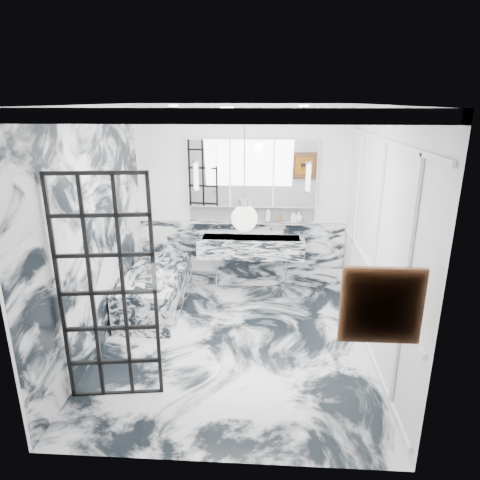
# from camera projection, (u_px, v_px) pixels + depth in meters

# --- Properties ---
(floor) EXTENTS (3.60, 3.60, 0.00)m
(floor) POSITION_uv_depth(u_px,v_px,m) (233.00, 344.00, 5.24)
(floor) COLOR silver
(floor) RESTS_ON ground
(ceiling) EXTENTS (3.60, 3.60, 0.00)m
(ceiling) POSITION_uv_depth(u_px,v_px,m) (232.00, 105.00, 4.36)
(ceiling) COLOR white
(ceiling) RESTS_ON wall_back
(wall_back) EXTENTS (3.60, 0.00, 3.60)m
(wall_back) POSITION_uv_depth(u_px,v_px,m) (242.00, 200.00, 6.51)
(wall_back) COLOR white
(wall_back) RESTS_ON floor
(wall_front) EXTENTS (3.60, 0.00, 3.60)m
(wall_front) POSITION_uv_depth(u_px,v_px,m) (214.00, 310.00, 3.09)
(wall_front) COLOR white
(wall_front) RESTS_ON floor
(wall_left) EXTENTS (0.00, 3.60, 3.60)m
(wall_left) POSITION_uv_depth(u_px,v_px,m) (94.00, 233.00, 4.89)
(wall_left) COLOR white
(wall_left) RESTS_ON floor
(wall_right) EXTENTS (0.00, 3.60, 3.60)m
(wall_right) POSITION_uv_depth(u_px,v_px,m) (378.00, 238.00, 4.71)
(wall_right) COLOR white
(wall_right) RESTS_ON floor
(marble_clad_back) EXTENTS (3.18, 0.05, 1.05)m
(marble_clad_back) POSITION_uv_depth(u_px,v_px,m) (242.00, 254.00, 6.76)
(marble_clad_back) COLOR silver
(marble_clad_back) RESTS_ON floor
(marble_clad_left) EXTENTS (0.02, 3.56, 2.68)m
(marble_clad_left) POSITION_uv_depth(u_px,v_px,m) (96.00, 238.00, 4.91)
(marble_clad_left) COLOR silver
(marble_clad_left) RESTS_ON floor
(panel_molding) EXTENTS (0.03, 3.40, 2.30)m
(panel_molding) POSITION_uv_depth(u_px,v_px,m) (375.00, 247.00, 4.74)
(panel_molding) COLOR white
(panel_molding) RESTS_ON floor
(soap_bottle_a) EXTENTS (0.10, 0.10, 0.23)m
(soap_bottle_a) POSITION_uv_depth(u_px,v_px,m) (268.00, 214.00, 6.46)
(soap_bottle_a) COLOR #8C5919
(soap_bottle_a) RESTS_ON ledge
(soap_bottle_b) EXTENTS (0.08, 0.09, 0.18)m
(soap_bottle_b) POSITION_uv_depth(u_px,v_px,m) (293.00, 216.00, 6.44)
(soap_bottle_b) COLOR #4C4C51
(soap_bottle_b) RESTS_ON ledge
(soap_bottle_c) EXTENTS (0.16, 0.16, 0.16)m
(soap_bottle_c) POSITION_uv_depth(u_px,v_px,m) (299.00, 217.00, 6.44)
(soap_bottle_c) COLOR silver
(soap_bottle_c) RESTS_ON ledge
(face_pot) EXTENTS (0.17, 0.17, 0.17)m
(face_pot) POSITION_uv_depth(u_px,v_px,m) (245.00, 216.00, 6.49)
(face_pot) COLOR white
(face_pot) RESTS_ON ledge
(amber_bottle) EXTENTS (0.04, 0.04, 0.10)m
(amber_bottle) POSITION_uv_depth(u_px,v_px,m) (280.00, 218.00, 6.47)
(amber_bottle) COLOR #8C5919
(amber_bottle) RESTS_ON ledge
(flower_vase) EXTENTS (0.07, 0.07, 0.12)m
(flower_vase) POSITION_uv_depth(u_px,v_px,m) (159.00, 284.00, 5.45)
(flower_vase) COLOR silver
(flower_vase) RESTS_ON bathtub
(crittall_door) EXTENTS (0.88, 0.15, 2.25)m
(crittall_door) POSITION_uv_depth(u_px,v_px,m) (108.00, 293.00, 4.01)
(crittall_door) COLOR black
(crittall_door) RESTS_ON floor
(artwork) EXTENTS (0.48, 0.05, 0.48)m
(artwork) POSITION_uv_depth(u_px,v_px,m) (381.00, 306.00, 3.04)
(artwork) COLOR #B76F12
(artwork) RESTS_ON wall_front
(pendant_light) EXTENTS (0.22, 0.22, 0.22)m
(pendant_light) POSITION_uv_depth(u_px,v_px,m) (244.00, 218.00, 3.58)
(pendant_light) COLOR white
(pendant_light) RESTS_ON ceiling
(trough_sink) EXTENTS (1.60, 0.45, 0.30)m
(trough_sink) POSITION_uv_depth(u_px,v_px,m) (251.00, 247.00, 6.48)
(trough_sink) COLOR silver
(trough_sink) RESTS_ON wall_back
(ledge) EXTENTS (1.90, 0.14, 0.04)m
(ledge) POSITION_uv_depth(u_px,v_px,m) (252.00, 222.00, 6.53)
(ledge) COLOR silver
(ledge) RESTS_ON wall_back
(subway_tile) EXTENTS (1.90, 0.03, 0.23)m
(subway_tile) POSITION_uv_depth(u_px,v_px,m) (252.00, 213.00, 6.54)
(subway_tile) COLOR white
(subway_tile) RESTS_ON wall_back
(mirror_cabinet) EXTENTS (1.90, 0.16, 1.00)m
(mirror_cabinet) POSITION_uv_depth(u_px,v_px,m) (252.00, 173.00, 6.30)
(mirror_cabinet) COLOR white
(mirror_cabinet) RESTS_ON wall_back
(sconce_left) EXTENTS (0.07, 0.07, 0.40)m
(sconce_left) POSITION_uv_depth(u_px,v_px,m) (196.00, 176.00, 6.27)
(sconce_left) COLOR white
(sconce_left) RESTS_ON mirror_cabinet
(sconce_right) EXTENTS (0.07, 0.07, 0.40)m
(sconce_right) POSITION_uv_depth(u_px,v_px,m) (308.00, 178.00, 6.17)
(sconce_right) COLOR white
(sconce_right) RESTS_ON mirror_cabinet
(bathtub) EXTENTS (0.75, 1.65, 0.55)m
(bathtub) POSITION_uv_depth(u_px,v_px,m) (156.00, 290.00, 6.07)
(bathtub) COLOR silver
(bathtub) RESTS_ON floor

